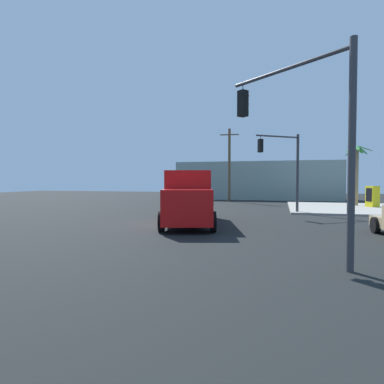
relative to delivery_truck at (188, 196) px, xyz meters
The scene contains 9 objects.
ground_plane 2.14m from the delivery_truck, 151.65° to the right, with size 100.00×100.00×0.00m, color black.
sidewalk_corner_far 17.69m from the delivery_truck, 46.37° to the left, with size 12.47×12.47×0.14m, color #9E998E.
delivery_truck is the anchor object (origin of this frame).
traffic_light_primary 9.09m from the delivery_truck, 51.33° to the left, with size 3.06×2.26×5.80m.
traffic_light_secondary 10.20m from the delivery_truck, 52.74° to the right, with size 3.62×3.00×6.29m.
vending_machine_red 19.10m from the delivery_truck, 46.78° to the left, with size 1.09×1.15×1.85m.
palm_tree_far 19.58m from the delivery_truck, 51.62° to the left, with size 2.58×2.55×5.60m.
utility_pole 20.27m from the delivery_truck, 91.94° to the left, with size 2.20×0.33×8.55m.
building_backdrop 26.31m from the delivery_truck, 85.40° to the left, with size 20.89×6.00×4.92m, color gray.
Camera 1 is at (6.54, -17.69, 2.48)m, focal length 30.70 mm.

